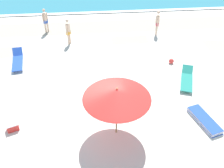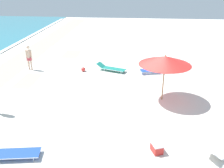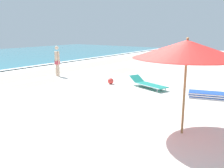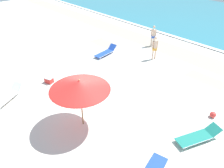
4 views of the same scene
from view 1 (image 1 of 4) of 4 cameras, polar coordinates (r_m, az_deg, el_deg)
The scene contains 10 objects.
ground_plane at distance 11.88m, azimuth -4.01°, elevation -7.04°, with size 60.00×60.00×0.16m.
beach_umbrella at distance 9.48m, azimuth 1.12°, elevation -2.27°, with size 2.67×2.67×2.48m.
lounger_stack at distance 12.07m, azimuth 20.38°, elevation -7.78°, with size 1.10×1.97×0.24m.
sun_lounger_under_umbrella at distance 16.03m, azimuth -20.79°, elevation 5.03°, with size 0.93×2.17×0.56m.
sun_lounger_near_water_left at distance 14.08m, azimuth 16.74°, elevation 1.04°, with size 1.27×2.17×0.47m.
beachgoer_wading_adult at distance 18.96m, azimuth -15.02°, elevation 14.13°, with size 0.34×0.34×1.76m.
beachgoer_shoreline_child at distance 18.27m, azimuth 10.35°, elevation 13.88°, with size 0.27×0.45×1.76m.
beachgoer_strolling_adult at distance 17.00m, azimuth -9.99°, elevation 12.03°, with size 0.29×0.41×1.76m.
beach_ball at distance 15.48m, azimuth 13.41°, elevation 5.11°, with size 0.30×0.30×0.30m.
cooler_box at distance 11.81m, azimuth -21.78°, elevation -8.99°, with size 0.59×0.51×0.37m.
Camera 1 is at (0.05, -8.38, 8.33)m, focal length 40.00 mm.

